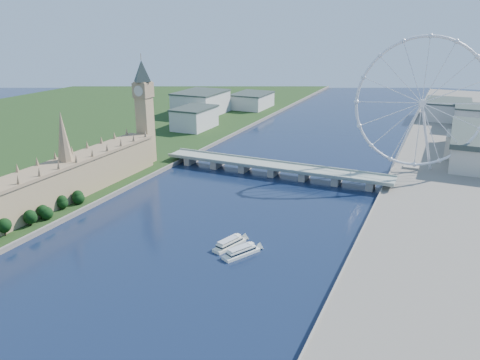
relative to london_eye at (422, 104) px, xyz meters
The scene contains 8 objects.
parliament_range 313.29m from the london_eye, 143.26° to the right, with size 24.00×200.00×70.00m.
big_ben 259.68m from the london_eye, 162.73° to the right, with size 20.02×20.02×110.00m.
westminster_bridge 145.38m from the london_eye, 155.34° to the right, with size 220.00×22.00×9.50m.
london_eye is the anchor object (origin of this frame).
county_hall 114.89m from the london_eye, 53.71° to the left, with size 54.00×144.00×35.00m, color beige, non-canonical shape.
city_skyline 226.06m from the london_eye, 111.50° to the left, with size 505.00×280.00×32.00m.
tour_boat_near 236.59m from the london_eye, 114.55° to the right, with size 7.20×28.26×6.23m, color silver, non-canonical shape.
tour_boat_far 238.68m from the london_eye, 111.18° to the right, with size 7.24×28.41×6.26m, color white, non-canonical shape.
Camera 1 is at (144.50, -96.03, 139.94)m, focal length 35.00 mm.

